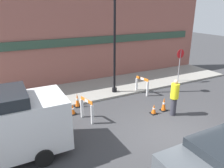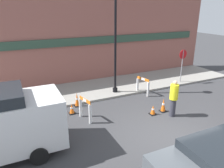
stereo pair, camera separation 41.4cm
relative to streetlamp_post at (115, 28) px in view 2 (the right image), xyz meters
The scene contains 12 objects.
ground_plane 6.41m from the streetlamp_post, 90.52° to the right, with size 60.00×60.00×0.00m, color #38383A.
sidewalk_slab 3.94m from the streetlamp_post, 92.43° to the left, with size 18.00×3.45×0.12m.
storefront_facade 3.08m from the streetlamp_post, 90.92° to the left, with size 18.00×0.22×5.50m.
streetlamp_post is the anchor object (origin of this frame).
stop_sign 5.31m from the streetlamp_post, ahead, with size 0.60×0.06×2.18m.
barricade_0 3.66m from the streetlamp_post, 28.74° to the right, with size 0.33×0.94×1.02m.
barricade_1 4.79m from the streetlamp_post, 138.70° to the right, with size 0.33×0.88×1.06m.
traffic_cone_0 4.92m from the streetlamp_post, 154.58° to the right, with size 0.30×0.30×0.52m.
traffic_cone_1 4.84m from the streetlamp_post, 81.68° to the right, with size 0.30×0.30×0.48m.
traffic_cone_2 4.83m from the streetlamp_post, 70.50° to the right, with size 0.30×0.30×0.70m.
traffic_cone_3 4.38m from the streetlamp_post, 164.01° to the right, with size 0.30×0.30×0.73m.
person_worker 4.85m from the streetlamp_post, 71.94° to the right, with size 0.54×0.54×1.78m.
Camera 2 is at (-5.29, -5.76, 4.91)m, focal length 35.00 mm.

